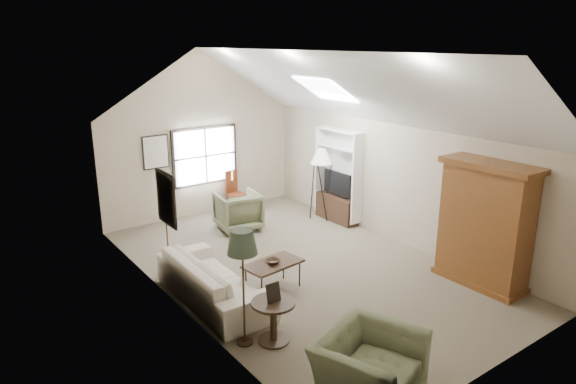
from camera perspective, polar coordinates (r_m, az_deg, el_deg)
room_shell at (r=9.03m, az=1.52°, el=10.46°), size 5.01×8.01×4.00m
window at (r=12.70m, az=-9.18°, el=3.99°), size 1.72×0.08×1.42m
skylight at (r=10.54m, az=4.19°, el=11.37°), size 0.80×1.20×0.52m
wall_art at (r=10.04m, az=-13.99°, el=2.01°), size 1.97×3.71×0.88m
armoire at (r=9.51m, az=21.07°, el=-3.41°), size 0.60×1.50×2.20m
tv_alcove at (r=12.09m, az=5.61°, el=2.03°), size 0.32×1.30×2.10m
media_console at (r=12.32m, az=5.43°, el=-1.81°), size 0.34×1.18×0.60m
tv_panel at (r=12.14m, az=5.51°, el=0.97°), size 0.05×0.90×0.55m
sofa at (r=8.68m, az=-8.28°, el=-9.59°), size 1.02×2.53×0.73m
armchair_near at (r=6.56m, az=9.00°, el=-18.67°), size 1.52×1.42×0.80m
armchair_far at (r=11.73m, az=-5.58°, el=-2.10°), size 1.07×1.09×0.86m
coffee_table at (r=8.95m, az=-1.66°, el=-9.36°), size 1.06×0.67×0.51m
bowl at (r=8.82m, az=-1.68°, el=-7.69°), size 0.27×0.27×0.06m
side_table at (r=7.53m, az=-1.63°, el=-14.19°), size 0.64×0.64×0.63m
side_chair at (r=13.03m, az=-5.76°, el=0.15°), size 0.47×0.47×1.01m
tripod_lamp at (r=12.23m, az=3.69°, el=0.92°), size 0.55×0.55×1.76m
dark_lamp at (r=7.24m, az=-4.98°, el=-10.52°), size 0.43×0.43×1.75m
tan_lamp at (r=9.41m, az=-13.27°, el=-4.94°), size 0.32×0.32×1.58m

